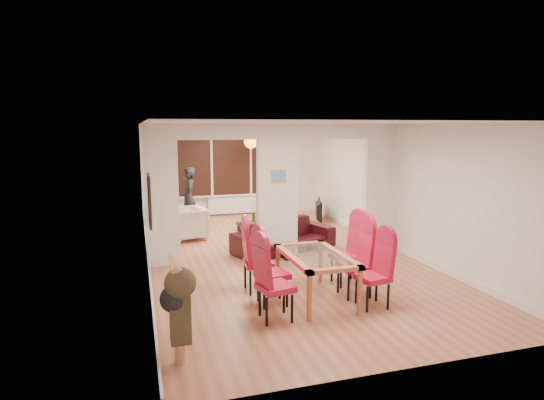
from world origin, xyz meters
name	(u,v)px	position (x,y,z in m)	size (l,w,h in m)	color
floor	(277,255)	(0.00, 0.00, 0.00)	(5.00, 9.00, 0.01)	#B36948
room_walls	(277,191)	(0.00, 0.00, 1.30)	(5.00, 9.00, 2.60)	silver
divider_wall	(277,191)	(0.00, 0.00, 1.30)	(5.00, 0.18, 2.60)	white
bay_window_blinds	(231,163)	(0.00, 4.44, 1.50)	(3.00, 0.08, 1.80)	black
radiator	(232,205)	(0.00, 4.40, 0.30)	(1.40, 0.08, 0.50)	white
pendant_light	(251,142)	(0.30, 3.30, 2.15)	(0.36, 0.36, 0.36)	orange
stair_newel	(175,299)	(-2.25, -3.20, 0.55)	(0.40, 1.20, 1.10)	tan
wall_poster	(149,200)	(-2.47, -2.40, 1.60)	(0.04, 0.52, 0.67)	gray
pillar_photo	(279,176)	(0.00, -0.10, 1.60)	(0.30, 0.03, 0.25)	#4C8CD8
dining_table	(316,277)	(-0.15, -2.39, 0.35)	(0.83, 1.48, 0.69)	#AD6240
dining_chair_la	(276,281)	(-0.92, -2.90, 0.53)	(0.42, 0.42, 1.06)	#B71234
dining_chair_lb	(272,269)	(-0.81, -2.37, 0.52)	(0.42, 0.42, 1.04)	#B71234
dining_chair_lc	(258,258)	(-0.86, -1.79, 0.53)	(0.42, 0.42, 1.06)	#B71234
dining_chair_ra	(373,272)	(0.53, -2.87, 0.51)	(0.41, 0.41, 1.02)	#B71234
dining_chair_rb	(355,261)	(0.47, -2.41, 0.55)	(0.44, 0.44, 1.09)	#B71234
dining_chair_rc	(347,252)	(0.59, -1.90, 0.54)	(0.43, 0.43, 1.07)	#B71234
sofa	(284,236)	(0.24, 0.31, 0.31)	(2.15, 0.84, 0.63)	black
armchair	(187,223)	(-1.57, 1.86, 0.37)	(0.81, 0.78, 0.73)	beige
person	(189,198)	(-1.40, 2.89, 0.78)	(0.37, 0.57, 1.56)	black
television	(316,211)	(2.00, 2.88, 0.29)	(0.13, 1.01, 0.58)	black
coffee_table	(256,227)	(0.14, 2.21, 0.10)	(0.91, 0.45, 0.21)	#321611
bottle	(254,218)	(0.06, 2.13, 0.35)	(0.07, 0.07, 0.29)	#143F19
bowl	(250,222)	(-0.01, 2.16, 0.24)	(0.23, 0.23, 0.06)	#321611
shoes	(289,256)	(0.16, -0.29, 0.05)	(0.23, 0.25, 0.10)	black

